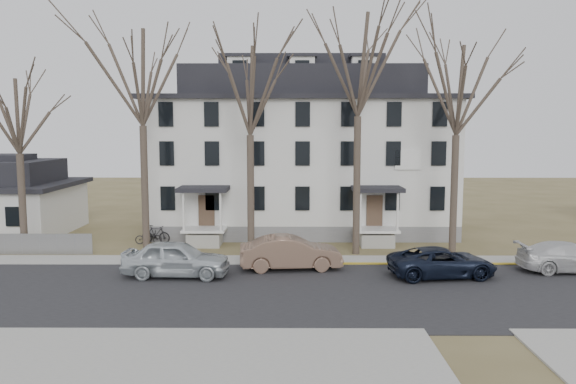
{
  "coord_description": "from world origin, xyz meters",
  "views": [
    {
      "loc": [
        -2.72,
        -21.71,
        7.12
      ],
      "look_at": [
        -2.88,
        9.0,
        3.65
      ],
      "focal_mm": 35.0,
      "sensor_mm": 36.0,
      "label": 1
    }
  ],
  "objects_px": {
    "tree_bungalow": "(17,111)",
    "bicycle_left": "(149,238)",
    "tree_mid_right": "(458,83)",
    "car_white": "(570,258)",
    "boarding_house": "(301,153)",
    "car_silver": "(176,259)",
    "car_tan": "(291,253)",
    "tree_far_left": "(141,70)",
    "small_house": "(8,201)",
    "bicycle_right": "(156,235)",
    "tree_mid_left": "(250,84)",
    "car_navy": "(442,263)",
    "tree_center": "(359,56)"
  },
  "relations": [
    {
      "from": "bicycle_right",
      "to": "small_house",
      "type": "bearing_deg",
      "value": 82.88
    },
    {
      "from": "tree_far_left",
      "to": "tree_mid_right",
      "type": "relative_size",
      "value": 1.08
    },
    {
      "from": "tree_far_left",
      "to": "car_navy",
      "type": "xyz_separation_m",
      "value": [
        15.54,
        -5.14,
        -9.63
      ]
    },
    {
      "from": "boarding_house",
      "to": "tree_mid_right",
      "type": "relative_size",
      "value": 1.63
    },
    {
      "from": "tree_bungalow",
      "to": "bicycle_left",
      "type": "distance_m",
      "value": 10.37
    },
    {
      "from": "car_navy",
      "to": "tree_mid_left",
      "type": "bearing_deg",
      "value": 54.99
    },
    {
      "from": "boarding_house",
      "to": "bicycle_right",
      "type": "distance_m",
      "value": 11.65
    },
    {
      "from": "small_house",
      "to": "bicycle_right",
      "type": "distance_m",
      "value": 11.53
    },
    {
      "from": "tree_center",
      "to": "bicycle_left",
      "type": "distance_m",
      "value": 16.64
    },
    {
      "from": "car_tan",
      "to": "car_white",
      "type": "relative_size",
      "value": 1.02
    },
    {
      "from": "tree_mid_left",
      "to": "bicycle_left",
      "type": "height_order",
      "value": "tree_mid_left"
    },
    {
      "from": "tree_far_left",
      "to": "tree_mid_left",
      "type": "relative_size",
      "value": 1.08
    },
    {
      "from": "tree_center",
      "to": "tree_mid_left",
      "type": "bearing_deg",
      "value": 180.0
    },
    {
      "from": "tree_center",
      "to": "car_navy",
      "type": "height_order",
      "value": "tree_center"
    },
    {
      "from": "tree_mid_left",
      "to": "small_house",
      "type": "bearing_deg",
      "value": 159.97
    },
    {
      "from": "tree_far_left",
      "to": "car_white",
      "type": "xyz_separation_m",
      "value": [
        22.15,
        -4.13,
        -9.61
      ]
    },
    {
      "from": "tree_far_left",
      "to": "tree_center",
      "type": "height_order",
      "value": "tree_center"
    },
    {
      "from": "tree_mid_right",
      "to": "car_white",
      "type": "bearing_deg",
      "value": -41.58
    },
    {
      "from": "boarding_house",
      "to": "bicycle_left",
      "type": "bearing_deg",
      "value": -149.36
    },
    {
      "from": "car_silver",
      "to": "bicycle_right",
      "type": "relative_size",
      "value": 2.76
    },
    {
      "from": "tree_mid_right",
      "to": "bicycle_left",
      "type": "height_order",
      "value": "tree_mid_right"
    },
    {
      "from": "tree_center",
      "to": "tree_mid_right",
      "type": "relative_size",
      "value": 1.15
    },
    {
      "from": "boarding_house",
      "to": "tree_mid_left",
      "type": "xyz_separation_m",
      "value": [
        -3.0,
        -8.15,
        4.22
      ]
    },
    {
      "from": "car_navy",
      "to": "car_white",
      "type": "xyz_separation_m",
      "value": [
        6.61,
        1.01,
        0.02
      ]
    },
    {
      "from": "car_navy",
      "to": "tree_mid_right",
      "type": "bearing_deg",
      "value": -27.6
    },
    {
      "from": "tree_mid_right",
      "to": "car_white",
      "type": "distance_m",
      "value": 10.83
    },
    {
      "from": "tree_mid_right",
      "to": "bicycle_right",
      "type": "bearing_deg",
      "value": 171.13
    },
    {
      "from": "bicycle_right",
      "to": "car_tan",
      "type": "bearing_deg",
      "value": -117.07
    },
    {
      "from": "tree_mid_right",
      "to": "tree_far_left",
      "type": "bearing_deg",
      "value": 180.0
    },
    {
      "from": "car_navy",
      "to": "car_tan",
      "type": "bearing_deg",
      "value": 72.07
    },
    {
      "from": "boarding_house",
      "to": "car_silver",
      "type": "distance_m",
      "value": 15.35
    },
    {
      "from": "small_house",
      "to": "car_silver",
      "type": "bearing_deg",
      "value": -39.45
    },
    {
      "from": "tree_bungalow",
      "to": "car_tan",
      "type": "height_order",
      "value": "tree_bungalow"
    },
    {
      "from": "boarding_house",
      "to": "car_silver",
      "type": "xyz_separation_m",
      "value": [
        -6.23,
        -13.29,
        -4.51
      ]
    },
    {
      "from": "tree_center",
      "to": "car_navy",
      "type": "bearing_deg",
      "value": -55.44
    },
    {
      "from": "tree_mid_left",
      "to": "car_tan",
      "type": "xyz_separation_m",
      "value": [
        2.27,
        -3.69,
        -8.76
      ]
    },
    {
      "from": "tree_mid_right",
      "to": "car_silver",
      "type": "height_order",
      "value": "tree_mid_right"
    },
    {
      "from": "small_house",
      "to": "car_white",
      "type": "relative_size",
      "value": 1.72
    },
    {
      "from": "tree_mid_left",
      "to": "tree_center",
      "type": "relative_size",
      "value": 0.87
    },
    {
      "from": "tree_mid_right",
      "to": "tree_bungalow",
      "type": "xyz_separation_m",
      "value": [
        -24.5,
        0.0,
        -1.48
      ]
    },
    {
      "from": "car_silver",
      "to": "bicycle_right",
      "type": "distance_m",
      "value": 8.4
    },
    {
      "from": "tree_bungalow",
      "to": "bicycle_left",
      "type": "relative_size",
      "value": 6.73
    },
    {
      "from": "car_tan",
      "to": "car_white",
      "type": "distance_m",
      "value": 13.89
    },
    {
      "from": "car_silver",
      "to": "car_tan",
      "type": "height_order",
      "value": "car_silver"
    },
    {
      "from": "car_tan",
      "to": "bicycle_left",
      "type": "height_order",
      "value": "car_tan"
    },
    {
      "from": "car_tan",
      "to": "bicycle_left",
      "type": "xyz_separation_m",
      "value": [
        -8.79,
        6.21,
        -0.42
      ]
    },
    {
      "from": "small_house",
      "to": "tree_bungalow",
      "type": "distance_m",
      "value": 9.43
    },
    {
      "from": "boarding_house",
      "to": "bicycle_left",
      "type": "relative_size",
      "value": 12.98
    },
    {
      "from": "tree_mid_right",
      "to": "car_white",
      "type": "relative_size",
      "value": 2.52
    },
    {
      "from": "boarding_house",
      "to": "bicycle_right",
      "type": "relative_size",
      "value": 11.19
    }
  ]
}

